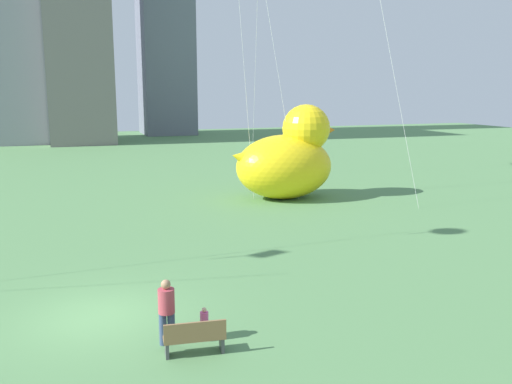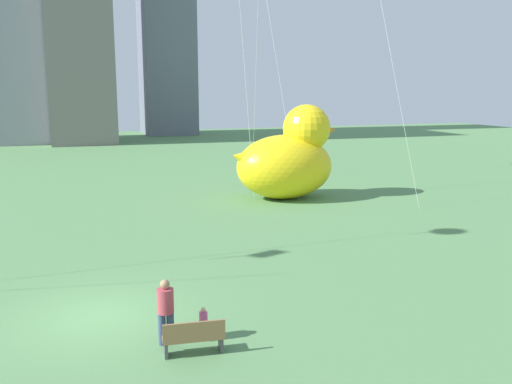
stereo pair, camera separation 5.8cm
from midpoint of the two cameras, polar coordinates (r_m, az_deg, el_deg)
ground_plane at (r=16.84m, az=-15.77°, el=-12.16°), size 140.00×140.00×0.00m
park_bench at (r=13.98m, az=-6.28°, el=-14.56°), size 1.55×0.62×0.90m
person_adult at (r=14.44m, az=-9.14°, el=-11.74°), size 0.42×0.42×1.71m
person_child at (r=14.72m, az=-5.30°, el=-13.13°), size 0.22×0.22×0.88m
giant_inflatable_duck at (r=32.53m, az=3.38°, el=3.41°), size 6.62×4.25×5.48m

